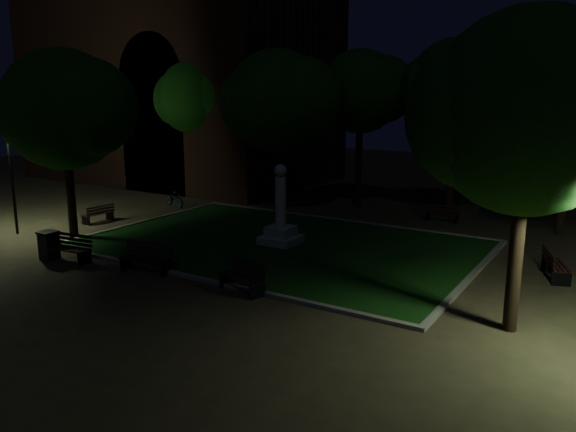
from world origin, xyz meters
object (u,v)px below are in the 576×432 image
monument (281,222)px  trash_bin (49,245)px  bench_west_near (69,249)px  bench_near_left (147,259)px  bench_right_side (554,266)px  bench_left_side (99,214)px  bench_near_right (243,278)px  bicycle (175,198)px  bench_far_side (442,213)px

monument → trash_bin: 8.73m
bench_west_near → bench_near_left: bearing=4.1°
trash_bin → bench_right_side: bearing=24.7°
bench_west_near → bench_right_side: bench_west_near is taller
bench_near_left → bench_left_side: size_ratio=1.22×
monument → bench_near_right: size_ratio=1.79×
trash_bin → bicycle: bearing=106.5°
bench_near_left → trash_bin: bearing=178.1°
bench_near_right → bench_left_side: bench_near_right is taller
bicycle → bench_near_right: bearing=-110.4°
trash_bin → bicycle: trash_bin is taller
bench_near_left → bench_far_side: bench_near_left is taller
bench_west_near → bench_far_side: 16.56m
bench_west_near → bench_right_side: size_ratio=1.04×
bench_left_side → bicycle: size_ratio=0.92×
bench_left_side → trash_bin: bearing=36.8°
bench_near_left → bench_near_right: bench_near_left is taller
bench_near_left → trash_bin: 4.25m
bench_right_side → bench_far_side: (-5.65, 6.32, -0.04)m
bench_near_left → bench_left_side: (-7.48, 4.18, -0.07)m
bench_left_side → bench_right_side: (19.40, 2.40, 0.05)m
monument → bench_near_left: 5.72m
bench_near_right → bench_near_left: bearing=-162.1°
bench_near_right → trash_bin: 8.18m
bench_west_near → bench_left_side: 6.38m
monument → trash_bin: (-6.18, -6.15, -0.42)m
trash_bin → bicycle: 10.13m
monument → bench_near_left: (-2.02, -5.33, -0.49)m
trash_bin → bicycle: (-2.87, 9.71, -0.09)m
monument → bench_near_left: size_ratio=1.68×
bench_near_left → bench_west_near: size_ratio=1.01×
bench_near_right → bicycle: (-10.99, 8.71, 0.01)m
bench_near_right → bench_right_side: (7.97, 6.41, 0.00)m
bench_right_side → trash_bin: trash_bin is taller
monument → bench_near_right: 5.52m
trash_bin → bench_near_right: bearing=7.1°
bench_right_side → bicycle: bench_right_side is taller
bench_right_side → bench_far_side: bench_right_side is taller
bench_near_right → bench_left_side: 12.11m
monument → bench_far_side: 8.70m
bench_near_left → trash_bin: size_ratio=1.81×
bench_near_right → bicycle: bench_near_right is taller
bench_far_side → trash_bin: trash_bin is taller
bench_near_left → bicycle: 11.34m
monument → bicycle: 9.74m
bench_right_side → bench_west_near: bearing=95.8°
bench_left_side → bicycle: (0.44, 4.70, 0.05)m
bench_right_side → bicycle: size_ratio=1.06×
bench_near_right → trash_bin: trash_bin is taller
bench_near_right → bench_right_side: 10.22m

